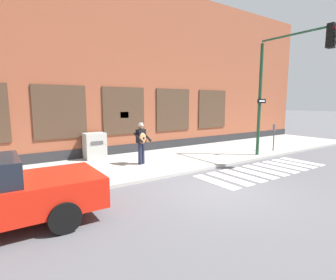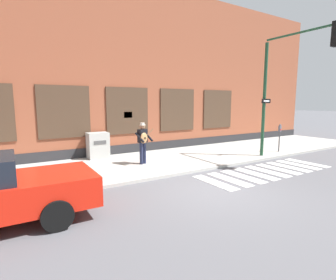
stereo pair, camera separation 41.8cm
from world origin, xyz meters
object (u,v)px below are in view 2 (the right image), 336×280
Objects in this scene: busker at (143,141)px; traffic_light at (290,73)px; parking_meter at (280,134)px; utility_box at (98,145)px.

traffic_light is (5.64, -2.66, 2.77)m from busker.
traffic_light reaches higher than parking_meter.
parking_meter is 1.22× the size of utility_box.
utility_box is (-8.44, 3.40, -0.36)m from parking_meter.
busker is 2.51m from utility_box.
busker is 6.82m from traffic_light.
busker reaches higher than utility_box.
parking_meter reaches higher than utility_box.
parking_meter is at bearing 41.83° from traffic_light.
traffic_light reaches higher than utility_box.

